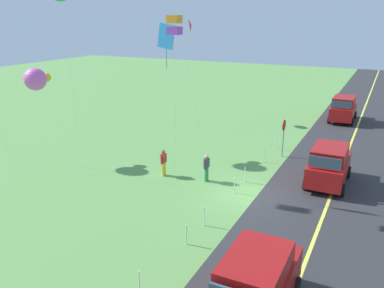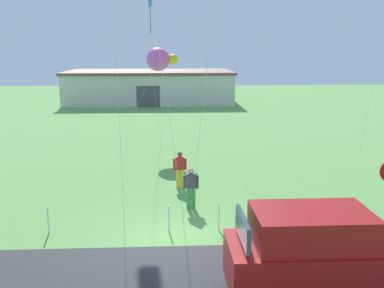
% 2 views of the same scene
% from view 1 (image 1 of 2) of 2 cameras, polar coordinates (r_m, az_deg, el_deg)
% --- Properties ---
extents(ground_plane, '(120.00, 120.00, 0.10)m').
position_cam_1_polar(ground_plane, '(21.62, 7.77, -7.38)').
color(ground_plane, '#60994C').
extents(asphalt_road, '(120.00, 7.00, 0.00)m').
position_cam_1_polar(asphalt_road, '(20.85, 18.36, -9.01)').
color(asphalt_road, '#2D2D30').
rests_on(asphalt_road, ground).
extents(road_centre_stripe, '(120.00, 0.16, 0.00)m').
position_cam_1_polar(road_centre_stripe, '(20.85, 18.36, -9.00)').
color(road_centre_stripe, '#E5E04C').
rests_on(road_centre_stripe, asphalt_road).
extents(car_suv_foreground, '(4.40, 2.12, 2.24)m').
position_cam_1_polar(car_suv_foreground, '(23.70, 18.87, -2.77)').
color(car_suv_foreground, maroon).
rests_on(car_suv_foreground, ground).
extents(car_parked_west_near, '(4.40, 2.12, 2.24)m').
position_cam_1_polar(car_parked_west_near, '(13.30, 9.11, -18.99)').
color(car_parked_west_near, maroon).
rests_on(car_parked_west_near, ground).
extents(car_parked_east_far, '(4.40, 2.12, 2.24)m').
position_cam_1_polar(car_parked_east_far, '(38.59, 20.68, 4.73)').
color(car_parked_east_far, maroon).
rests_on(car_parked_east_far, ground).
extents(stop_sign, '(0.76, 0.08, 2.56)m').
position_cam_1_polar(stop_sign, '(27.33, 12.88, 1.85)').
color(stop_sign, gray).
rests_on(stop_sign, ground).
extents(person_adult_near, '(0.58, 0.22, 1.60)m').
position_cam_1_polar(person_adult_near, '(23.74, -4.05, -2.53)').
color(person_adult_near, yellow).
rests_on(person_adult_near, ground).
extents(person_adult_companion, '(0.58, 0.22, 1.60)m').
position_cam_1_polar(person_adult_companion, '(22.90, 2.08, -3.27)').
color(person_adult_companion, '#338C4C').
rests_on(person_adult_companion, ground).
extents(kite_red_low, '(1.18, 1.51, 8.75)m').
position_cam_1_polar(kite_red_low, '(20.88, -3.70, 14.61)').
color(kite_red_low, silver).
rests_on(kite_red_low, ground).
extents(kite_orange_near, '(0.56, 0.56, 9.10)m').
position_cam_1_polar(kite_orange_near, '(19.19, -2.51, 16.45)').
color(kite_orange_near, silver).
rests_on(kite_orange_near, ground).
extents(kite_cyan_top, '(2.01, 1.00, 8.85)m').
position_cam_1_polar(kite_cyan_top, '(36.45, -0.20, 16.45)').
color(kite_cyan_top, silver).
rests_on(kite_cyan_top, ground).
extents(kite_purple_back, '(3.58, 3.42, 6.01)m').
position_cam_1_polar(kite_purple_back, '(27.18, -21.25, 8.58)').
color(kite_purple_back, silver).
rests_on(kite_purple_back, ground).
extents(fence_post_0, '(0.05, 0.05, 0.90)m').
position_cam_1_polar(fence_post_0, '(14.47, -7.49, -18.95)').
color(fence_post_0, silver).
rests_on(fence_post_0, ground).
extents(fence_post_1, '(0.05, 0.05, 0.90)m').
position_cam_1_polar(fence_post_1, '(16.97, -0.82, -12.75)').
color(fence_post_1, silver).
rests_on(fence_post_1, ground).
extents(fence_post_2, '(0.05, 0.05, 0.90)m').
position_cam_1_polar(fence_post_2, '(18.35, 1.70, -10.27)').
color(fence_post_2, silver).
rests_on(fence_post_2, ground).
extents(fence_post_3, '(0.05, 0.05, 0.90)m').
position_cam_1_polar(fence_post_3, '(21.63, 6.07, -5.84)').
color(fence_post_3, silver).
rests_on(fence_post_3, ground).
extents(fence_post_4, '(0.05, 0.05, 0.90)m').
position_cam_1_polar(fence_post_4, '(23.09, 7.52, -4.35)').
color(fence_post_4, silver).
rests_on(fence_post_4, ground).
extents(fence_post_5, '(0.05, 0.05, 0.90)m').
position_cam_1_polar(fence_post_5, '(26.38, 10.14, -1.63)').
color(fence_post_5, silver).
rests_on(fence_post_5, ground).
extents(fence_post_6, '(0.05, 0.05, 0.90)m').
position_cam_1_polar(fence_post_6, '(29.14, 11.83, 0.14)').
color(fence_post_6, silver).
rests_on(fence_post_6, ground).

